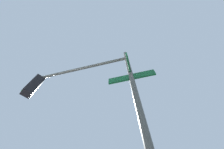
{
  "coord_description": "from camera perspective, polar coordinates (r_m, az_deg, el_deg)",
  "views": [
    {
      "loc": [
        -7.99,
        -5.94,
        1.7
      ],
      "look_at": [
        -6.88,
        -6.98,
        4.23
      ],
      "focal_mm": 19.64,
      "sensor_mm": 36.0,
      "label": 1
    }
  ],
  "objects": [
    {
      "name": "traffic_signal_near",
      "position": [
        3.11,
        -16.69,
        -7.6
      ],
      "size": [
        3.21,
        2.23,
        5.65
      ],
      "color": "#474C47",
      "rests_on": "ground_plane"
    }
  ]
}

